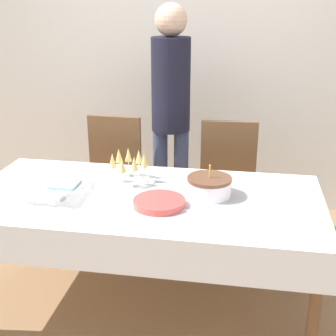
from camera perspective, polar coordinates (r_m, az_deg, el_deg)
ground_plane at (r=2.95m, az=-2.66°, el=-16.47°), size 12.00×12.00×0.00m
wall_back at (r=3.99m, az=2.14°, el=14.25°), size 8.00×0.05×2.70m
dining_table at (r=2.63m, az=-2.88°, el=-5.37°), size 1.94×0.94×0.73m
dining_chair_far_left at (r=3.47m, az=-6.92°, el=-1.04°), size 0.44×0.44×0.94m
dining_chair_far_right at (r=3.34m, az=7.27°, el=-1.94°), size 0.44×0.44×0.94m
birthday_cake at (r=2.57m, az=5.05°, el=-2.24°), size 0.24×0.24×0.18m
champagne_tray at (r=2.76m, az=-4.78°, el=0.16°), size 0.31×0.31×0.18m
plate_stack_main at (r=2.45m, az=-1.07°, el=-4.24°), size 0.27×0.27×0.03m
cake_knife at (r=2.37m, az=5.09°, el=-5.58°), size 0.30×0.06×0.00m
fork_pile at (r=2.63m, az=-14.42°, el=-3.33°), size 0.18×0.08×0.02m
napkin_pile at (r=2.78m, az=-12.49°, el=-1.95°), size 0.15×0.15×0.01m
person_standing at (r=3.41m, az=0.35°, el=8.13°), size 0.28×0.28×1.73m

